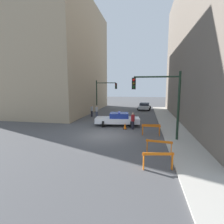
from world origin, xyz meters
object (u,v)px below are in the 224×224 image
object	(u,v)px
traffic_light_far	(103,92)
pedestrian_sidewalk	(133,121)
traffic_light_near	(163,95)
barrier_mid	(159,145)
barrier_front	(158,158)
barrier_corner	(151,127)
pedestrian_crossing	(97,111)
pedestrian_corner	(92,111)
barrier_back	(151,129)
parked_car_near	(144,106)
traffic_cone	(125,126)
police_car	(118,119)

from	to	relation	value
traffic_light_far	pedestrian_sidewalk	xyz separation A→B (m)	(5.56, -10.56, -2.54)
traffic_light_near	barrier_mid	distance (m)	4.29
traffic_light_far	barrier_front	bearing A→B (deg)	-68.57
pedestrian_sidewalk	barrier_corner	bearing A→B (deg)	-159.29
pedestrian_crossing	barrier_front	world-z (taller)	pedestrian_crossing
barrier_front	barrier_mid	world-z (taller)	same
pedestrian_corner	barrier_back	bearing A→B (deg)	14.69
traffic_light_near	pedestrian_sidewalk	xyz separation A→B (m)	(-2.47, 3.16, -2.67)
traffic_light_far	pedestrian_crossing	distance (m)	5.31
barrier_back	barrier_mid	bearing A→B (deg)	-85.27
pedestrian_crossing	barrier_corner	bearing A→B (deg)	28.62
barrier_mid	barrier_corner	world-z (taller)	same
barrier_back	traffic_light_near	bearing A→B (deg)	-56.45
traffic_light_near	barrier_back	xyz separation A→B (m)	(-0.76, 1.15, -2.91)
barrier_corner	parked_car_near	bearing A→B (deg)	92.35
barrier_back	traffic_cone	distance (m)	3.09
traffic_cone	traffic_light_near	bearing A→B (deg)	-43.10
police_car	pedestrian_corner	bearing A→B (deg)	34.35
police_car	barrier_corner	size ratio (longest dim) A/B	3.08
traffic_cone	parked_car_near	bearing A→B (deg)	83.35
barrier_corner	traffic_light_far	bearing A→B (deg)	120.99
police_car	barrier_corner	bearing A→B (deg)	-137.62
parked_car_near	traffic_light_near	bearing A→B (deg)	-80.72
traffic_light_near	pedestrian_corner	size ratio (longest dim) A/B	3.13
parked_car_near	pedestrian_corner	distance (m)	11.37
barrier_mid	barrier_back	xyz separation A→B (m)	(-0.35, 4.27, 0.00)
police_car	pedestrian_corner	distance (m)	6.82
pedestrian_corner	traffic_cone	xyz separation A→B (m)	(5.49, -6.57, -0.54)
pedestrian_corner	barrier_front	distance (m)	16.86
barrier_mid	barrier_back	distance (m)	4.28
pedestrian_crossing	barrier_front	xyz separation A→B (m)	(7.22, -14.25, -0.24)
traffic_light_far	barrier_front	distance (m)	20.51
traffic_light_near	barrier_corner	world-z (taller)	traffic_light_near
barrier_corner	traffic_cone	distance (m)	2.87
pedestrian_sidewalk	parked_car_near	bearing A→B (deg)	-30.74
barrier_corner	traffic_cone	bearing A→B (deg)	149.97
barrier_mid	barrier_back	world-z (taller)	same
police_car	pedestrian_corner	xyz separation A→B (m)	(-4.53, 5.09, 0.14)
traffic_light_near	barrier_mid	bearing A→B (deg)	-97.47
traffic_light_far	parked_car_near	size ratio (longest dim) A/B	1.17
traffic_light_far	parked_car_near	distance (m)	8.50
pedestrian_sidewalk	barrier_corner	distance (m)	2.36
barrier_corner	traffic_cone	world-z (taller)	barrier_corner
traffic_light_near	pedestrian_sidewalk	world-z (taller)	traffic_light_near
traffic_light_near	police_car	bearing A→B (deg)	132.91
barrier_back	barrier_front	bearing A→B (deg)	-88.60
pedestrian_corner	traffic_light_far	bearing A→B (deg)	142.16
pedestrian_corner	traffic_cone	bearing A→B (deg)	11.27
barrier_back	barrier_corner	xyz separation A→B (m)	(0.02, 0.43, 0.00)
traffic_light_far	barrier_mid	size ratio (longest dim) A/B	3.26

